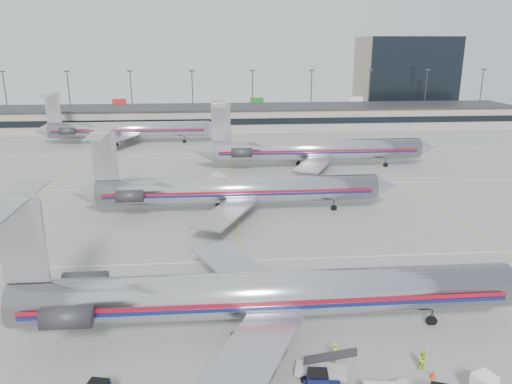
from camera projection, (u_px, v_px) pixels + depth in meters
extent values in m
plane|color=gray|center=(249.00, 307.00, 45.41)|extent=(260.00, 260.00, 0.00)
cube|color=silver|center=(242.00, 261.00, 54.95)|extent=(160.00, 0.15, 0.02)
cube|color=gray|center=(224.00, 118.00, 138.08)|extent=(160.00, 16.00, 6.00)
cube|color=black|center=(225.00, 122.00, 130.29)|extent=(160.00, 0.20, 1.60)
cube|color=#2D2D30|center=(224.00, 107.00, 137.19)|extent=(162.00, 17.00, 0.30)
cylinder|color=#38383D|center=(6.00, 98.00, 145.10)|extent=(0.30, 0.30, 15.00)
cube|color=#2D2D30|center=(2.00, 72.00, 142.92)|extent=(1.60, 0.40, 0.35)
cylinder|color=#38383D|center=(70.00, 98.00, 146.54)|extent=(0.30, 0.30, 15.00)
cube|color=#2D2D30|center=(67.00, 71.00, 144.36)|extent=(1.60, 0.40, 0.35)
cylinder|color=#38383D|center=(132.00, 97.00, 147.98)|extent=(0.30, 0.30, 15.00)
cube|color=#2D2D30|center=(130.00, 71.00, 145.80)|extent=(1.60, 0.40, 0.35)
cylinder|color=#38383D|center=(193.00, 97.00, 149.42)|extent=(0.30, 0.30, 15.00)
cube|color=#2D2D30|center=(192.00, 71.00, 147.24)|extent=(1.60, 0.40, 0.35)
cylinder|color=#38383D|center=(252.00, 96.00, 150.87)|extent=(0.30, 0.30, 15.00)
cube|color=#2D2D30|center=(252.00, 70.00, 148.68)|extent=(1.60, 0.40, 0.35)
cylinder|color=#38383D|center=(311.00, 96.00, 152.31)|extent=(0.30, 0.30, 15.00)
cube|color=#2D2D30|center=(312.00, 70.00, 150.12)|extent=(1.60, 0.40, 0.35)
cylinder|color=#38383D|center=(369.00, 95.00, 153.75)|extent=(0.30, 0.30, 15.00)
cube|color=#2D2D30|center=(370.00, 70.00, 151.56)|extent=(1.60, 0.40, 0.35)
cylinder|color=#38383D|center=(425.00, 95.00, 155.19)|extent=(0.30, 0.30, 15.00)
cube|color=#2D2D30|center=(428.00, 70.00, 153.00)|extent=(1.60, 0.40, 0.35)
cylinder|color=#38383D|center=(481.00, 94.00, 156.63)|extent=(0.30, 0.30, 15.00)
cube|color=#2D2D30|center=(484.00, 69.00, 154.45)|extent=(1.60, 0.40, 0.35)
cube|color=tan|center=(404.00, 75.00, 168.94)|extent=(30.00, 20.00, 25.00)
cylinder|color=silver|center=(268.00, 294.00, 40.41)|extent=(40.23, 3.72, 3.72)
cube|color=maroon|center=(270.00, 304.00, 38.58)|extent=(38.22, 0.05, 0.35)
cube|color=#0C1954|center=(270.00, 309.00, 38.70)|extent=(38.22, 0.05, 0.28)
cube|color=#ABACB0|center=(239.00, 269.00, 47.26)|extent=(9.35, 13.63, 0.32)
cube|color=#ABACB0|center=(249.00, 359.00, 33.82)|extent=(9.35, 13.63, 0.32)
cube|color=#ABACB0|center=(22.00, 241.00, 37.40)|extent=(3.42, 0.25, 6.84)
cube|color=#ABACB0|center=(12.00, 200.00, 36.45)|extent=(2.41, 10.56, 0.18)
cylinder|color=#2D2D30|center=(86.00, 282.00, 41.85)|extent=(3.62, 1.71, 1.71)
cylinder|color=#2D2D30|center=(67.00, 318.00, 36.38)|extent=(3.62, 1.71, 1.71)
cylinder|color=#2D2D30|center=(432.00, 316.00, 42.31)|extent=(0.20, 0.20, 1.66)
cylinder|color=#2D2D30|center=(232.00, 342.00, 38.64)|extent=(0.20, 0.20, 1.66)
cylinder|color=#2D2D30|center=(230.00, 310.00, 43.25)|extent=(0.20, 0.20, 1.66)
cylinder|color=black|center=(432.00, 321.00, 42.45)|extent=(0.91, 0.30, 0.91)
cylinder|color=silver|center=(239.00, 190.00, 69.46)|extent=(38.81, 3.59, 3.59)
cone|color=silver|center=(386.00, 186.00, 71.14)|extent=(3.11, 3.59, 3.59)
cone|color=#ABACB0|center=(84.00, 193.00, 67.77)|extent=(3.49, 3.59, 3.59)
cube|color=maroon|center=(240.00, 192.00, 67.70)|extent=(36.87, 0.05, 0.34)
cube|color=#0C1954|center=(240.00, 195.00, 67.81)|extent=(36.87, 0.05, 0.27)
cube|color=#ABACB0|center=(224.00, 184.00, 76.07)|extent=(9.02, 13.15, 0.31)
cube|color=#ABACB0|center=(227.00, 213.00, 63.10)|extent=(9.02, 13.15, 0.31)
cube|color=#ABACB0|center=(104.00, 156.00, 66.56)|extent=(3.30, 0.24, 6.60)
cube|color=#ABACB0|center=(100.00, 133.00, 65.65)|extent=(2.33, 10.19, 0.17)
cylinder|color=#2D2D30|center=(136.00, 185.00, 70.85)|extent=(3.49, 1.65, 1.65)
cylinder|color=#2D2D30|center=(130.00, 196.00, 65.58)|extent=(3.49, 1.65, 1.65)
cylinder|color=#2D2D30|center=(334.00, 205.00, 71.30)|extent=(0.19, 0.19, 1.60)
cylinder|color=#2D2D30|center=(219.00, 213.00, 67.75)|extent=(0.19, 0.19, 1.60)
cylinder|color=#2D2D30|center=(218.00, 203.00, 72.20)|extent=(0.19, 0.19, 1.60)
cylinder|color=black|center=(334.00, 208.00, 71.43)|extent=(0.87, 0.29, 0.87)
cylinder|color=silver|center=(317.00, 150.00, 94.36)|extent=(39.47, 3.84, 3.84)
cone|color=silver|center=(427.00, 148.00, 96.07)|extent=(3.32, 3.84, 3.84)
cone|color=#ABACB0|center=(203.00, 152.00, 92.63)|extent=(3.74, 3.84, 3.84)
cube|color=maroon|center=(320.00, 151.00, 92.47)|extent=(37.50, 0.05, 0.36)
cube|color=#0C1954|center=(319.00, 153.00, 92.59)|extent=(37.50, 0.05, 0.29)
cube|color=#ABACB0|center=(300.00, 147.00, 101.43)|extent=(9.66, 14.08, 0.33)
cube|color=#ABACB0|center=(314.00, 164.00, 87.55)|extent=(9.66, 14.08, 0.33)
cube|color=#ABACB0|center=(221.00, 122.00, 91.33)|extent=(3.53, 0.26, 7.06)
cube|color=#ABACB0|center=(219.00, 104.00, 90.35)|extent=(2.49, 10.91, 0.19)
cylinder|color=#2D2D30|center=(240.00, 146.00, 95.93)|extent=(3.74, 1.77, 1.77)
cylinder|color=#2D2D30|center=(242.00, 153.00, 90.28)|extent=(3.74, 1.77, 1.77)
cylinder|color=#2D2D30|center=(386.00, 163.00, 96.24)|extent=(0.21, 0.21, 1.71)
cylinder|color=#2D2D30|center=(303.00, 167.00, 92.53)|extent=(0.21, 0.21, 1.71)
cylinder|color=#2D2D30|center=(299.00, 161.00, 97.29)|extent=(0.21, 0.21, 1.71)
cylinder|color=black|center=(386.00, 165.00, 96.38)|extent=(0.93, 0.31, 0.93)
cylinder|color=silver|center=(130.00, 129.00, 117.59)|extent=(37.04, 3.61, 3.61)
cone|color=silver|center=(215.00, 128.00, 119.20)|extent=(3.12, 3.61, 3.61)
cone|color=#ABACB0|center=(41.00, 131.00, 115.97)|extent=(3.51, 3.61, 3.61)
cube|color=maroon|center=(129.00, 130.00, 115.82)|extent=(35.19, 0.05, 0.34)
cube|color=#0C1954|center=(129.00, 132.00, 115.93)|extent=(35.19, 0.05, 0.27)
cube|color=#ABACB0|center=(127.00, 129.00, 124.23)|extent=(9.07, 13.21, 0.31)
cube|color=#ABACB0|center=(116.00, 139.00, 111.20)|extent=(9.07, 13.21, 0.31)
cube|color=#ABACB0|center=(53.00, 108.00, 114.75)|extent=(3.31, 0.24, 6.63)
cube|color=#ABACB0|center=(50.00, 95.00, 113.83)|extent=(2.34, 10.23, 0.18)
cylinder|color=#2D2D30|center=(74.00, 127.00, 119.06)|extent=(3.51, 1.66, 1.66)
cylinder|color=#2D2D30|center=(67.00, 131.00, 113.76)|extent=(3.51, 1.66, 1.66)
cylinder|color=#2D2D30|center=(184.00, 140.00, 119.35)|extent=(0.19, 0.19, 1.61)
cylinder|color=#2D2D30|center=(116.00, 142.00, 115.87)|extent=(0.19, 0.19, 1.61)
cylinder|color=#2D2D30|center=(120.00, 139.00, 120.34)|extent=(0.19, 0.19, 1.61)
cylinder|color=black|center=(184.00, 141.00, 119.49)|extent=(0.88, 0.29, 0.88)
cube|color=black|center=(97.00, 383.00, 32.22)|extent=(1.50, 1.34, 0.09)
cube|color=#0A1039|center=(318.00, 381.00, 33.40)|extent=(1.49, 1.28, 1.03)
cube|color=black|center=(318.00, 372.00, 33.20)|extent=(1.42, 1.22, 0.09)
cube|color=white|center=(484.00, 384.00, 33.52)|extent=(1.76, 1.72, 1.37)
cube|color=#AAAAAA|center=(321.00, 371.00, 35.81)|extent=(3.90, 2.24, 0.51)
cube|color=#2D2D30|center=(330.00, 356.00, 35.52)|extent=(3.84, 1.85, 1.32)
cylinder|color=black|center=(337.00, 367.00, 36.51)|extent=(0.51, 0.16, 0.51)
cylinder|color=black|center=(341.00, 377.00, 35.43)|extent=(0.51, 0.16, 0.51)
cylinder|color=black|center=(301.00, 369.00, 36.29)|extent=(0.51, 0.16, 0.51)
cylinder|color=black|center=(304.00, 379.00, 35.22)|extent=(0.51, 0.16, 0.51)
imported|color=#9BC712|center=(335.00, 354.00, 36.93)|extent=(0.80, 0.80, 1.88)
imported|color=#AFDD14|center=(423.00, 361.00, 36.40)|extent=(0.85, 0.71, 1.60)
cone|color=#CC3F06|center=(433.00, 374.00, 35.65)|extent=(0.58, 0.58, 0.62)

